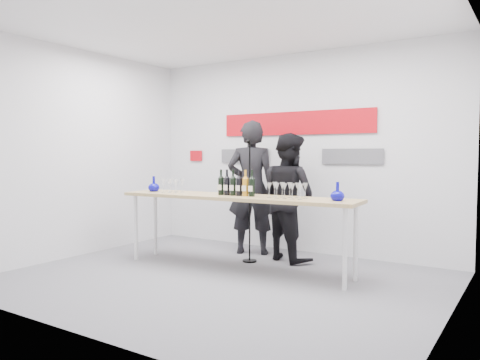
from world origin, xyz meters
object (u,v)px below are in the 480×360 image
object	(u,v)px
tasting_table	(236,201)
mic_stand	(249,225)
presenter_right	(289,197)
presenter_left	(251,188)

from	to	relation	value
tasting_table	mic_stand	distance (m)	0.60
presenter_right	tasting_table	bearing A→B (deg)	93.05
tasting_table	presenter_left	bearing A→B (deg)	106.42
tasting_table	presenter_right	xyz separation A→B (m)	(0.31, 0.87, 0.00)
tasting_table	presenter_right	distance (m)	0.93
mic_stand	presenter_right	bearing A→B (deg)	62.11
mic_stand	tasting_table	bearing A→B (deg)	-63.56
presenter_left	presenter_right	size ratio (longest dim) A/B	1.11
mic_stand	presenter_left	bearing A→B (deg)	135.23
presenter_left	presenter_right	bearing A→B (deg)	151.43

